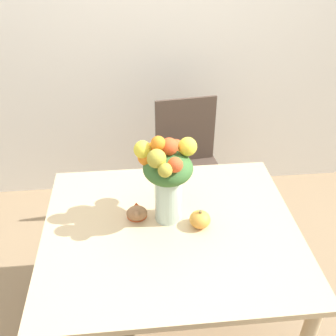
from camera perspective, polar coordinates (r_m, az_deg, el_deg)
ground_plane at (r=2.35m, az=0.36°, el=-22.01°), size 12.00×12.00×0.00m
wall_back at (r=2.75m, az=-2.71°, el=21.53°), size 8.00×0.06×2.70m
dining_table at (r=1.85m, az=0.43°, el=-11.03°), size 1.14×0.98×0.74m
flower_vase at (r=1.69m, az=-0.31°, el=-0.81°), size 0.27×0.29×0.43m
pumpkin at (r=1.78m, az=4.66°, el=-7.43°), size 0.09×0.09×0.09m
turkey_figurine at (r=1.82m, az=-4.56°, el=-6.22°), size 0.10×0.13×0.08m
dining_chair_near_window at (r=2.59m, az=3.12°, el=-0.08°), size 0.47×0.47×0.94m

